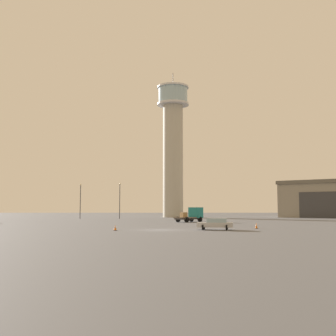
{
  "coord_description": "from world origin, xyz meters",
  "views": [
    {
      "loc": [
        0.09,
        -50.56,
        2.52
      ],
      "look_at": [
        1.45,
        32.51,
        10.4
      ],
      "focal_mm": 45.59,
      "sensor_mm": 36.0,
      "label": 1
    }
  ],
  "objects": [
    {
      "name": "control_tower",
      "position": [
        3.52,
        71.15,
        21.51
      ],
      "size": [
        9.18,
        9.18,
        42.0
      ],
      "color": "#B2AD9E",
      "rests_on": "ground_plane"
    },
    {
      "name": "light_post_west",
      "position": [
        -19.73,
        54.59,
        5.1
      ],
      "size": [
        0.44,
        0.44,
        8.55
      ],
      "color": "#38383D",
      "rests_on": "ground_plane"
    },
    {
      "name": "light_post_east",
      "position": [
        -10.08,
        54.61,
        5.2
      ],
      "size": [
        0.44,
        0.44,
        8.73
      ],
      "color": "#38383D",
      "rests_on": "ground_plane"
    },
    {
      "name": "ground_plane",
      "position": [
        0.0,
        0.0,
        0.0
      ],
      "size": [
        400.0,
        400.0,
        0.0
      ],
      "primitive_type": "plane",
      "color": "#545456"
    },
    {
      "name": "car_silver",
      "position": [
        6.51,
        -0.13,
        0.74
      ],
      "size": [
        4.42,
        2.75,
        1.37
      ],
      "rotation": [
        0.0,
        0.0,
        2.95
      ],
      "color": "#B7BABF",
      "rests_on": "ground_plane"
    },
    {
      "name": "traffic_cone_near_left",
      "position": [
        12.04,
        3.05,
        0.35
      ],
      "size": [
        0.36,
        0.36,
        0.71
      ],
      "color": "black",
      "rests_on": "ground_plane"
    },
    {
      "name": "traffic_cone_near_right",
      "position": [
        -5.15,
        -1.34,
        0.31
      ],
      "size": [
        0.36,
        0.36,
        0.63
      ],
      "color": "black",
      "rests_on": "ground_plane"
    },
    {
      "name": "truck_flatbed_teal",
      "position": [
        5.88,
        29.31,
        1.3
      ],
      "size": [
        5.72,
        5.7,
        2.72
      ],
      "rotation": [
        0.0,
        0.0,
        0.78
      ],
      "color": "#38383D",
      "rests_on": "ground_plane"
    }
  ]
}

